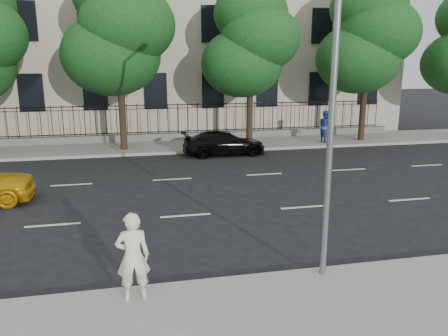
% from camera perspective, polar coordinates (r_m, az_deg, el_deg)
% --- Properties ---
extents(ground, '(120.00, 120.00, 0.00)m').
position_cam_1_polar(ground, '(11.73, -3.53, -10.32)').
color(ground, black).
rests_on(ground, ground).
extents(near_sidewalk, '(60.00, 4.00, 0.15)m').
position_cam_1_polar(near_sidewalk, '(8.25, 0.88, -21.03)').
color(near_sidewalk, gray).
rests_on(near_sidewalk, ground).
extents(far_sidewalk, '(60.00, 4.00, 0.15)m').
position_cam_1_polar(far_sidewalk, '(25.09, -8.29, 2.80)').
color(far_sidewalk, gray).
rests_on(far_sidewalk, ground).
extents(lane_markings, '(49.60, 4.62, 0.01)m').
position_cam_1_polar(lane_markings, '(16.15, -6.04, -3.52)').
color(lane_markings, silver).
rests_on(lane_markings, ground).
extents(masonry_building, '(34.60, 12.11, 18.50)m').
position_cam_1_polar(masonry_building, '(33.85, -9.95, 20.75)').
color(masonry_building, beige).
rests_on(masonry_building, ground).
extents(iron_fence, '(30.00, 0.50, 2.20)m').
position_cam_1_polar(iron_fence, '(26.67, -8.58, 4.69)').
color(iron_fence, slate).
rests_on(iron_fence, far_sidewalk).
extents(street_light, '(0.25, 3.32, 8.05)m').
position_cam_1_polar(street_light, '(9.71, 12.98, 15.60)').
color(street_light, slate).
rests_on(street_light, near_sidewalk).
extents(tree_c, '(5.89, 5.50, 9.80)m').
position_cam_1_polar(tree_c, '(24.02, -13.62, 17.28)').
color(tree_c, '#382619').
rests_on(tree_c, far_sidewalk).
extents(tree_d, '(5.34, 4.94, 8.84)m').
position_cam_1_polar(tree_d, '(24.87, 3.47, 16.17)').
color(tree_d, '#382619').
rests_on(tree_d, far_sidewalk).
extents(tree_e, '(5.71, 5.31, 9.46)m').
position_cam_1_polar(tree_e, '(27.57, 18.24, 16.04)').
color(tree_e, '#382619').
rests_on(tree_e, far_sidewalk).
extents(black_sedan, '(4.36, 1.86, 1.25)m').
position_cam_1_polar(black_sedan, '(22.82, 0.00, 3.27)').
color(black_sedan, black).
rests_on(black_sedan, ground).
extents(woman_near, '(0.69, 0.47, 1.82)m').
position_cam_1_polar(woman_near, '(8.90, -11.82, -11.26)').
color(woman_near, white).
rests_on(woman_near, near_sidewalk).
extents(pedestrian_far, '(0.81, 0.99, 1.87)m').
position_cam_1_polar(pedestrian_far, '(26.25, 13.10, 5.31)').
color(pedestrian_far, '#2B418E').
rests_on(pedestrian_far, far_sidewalk).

